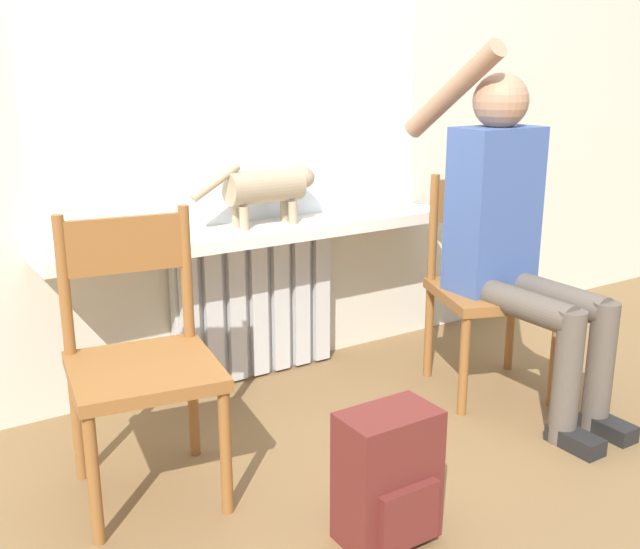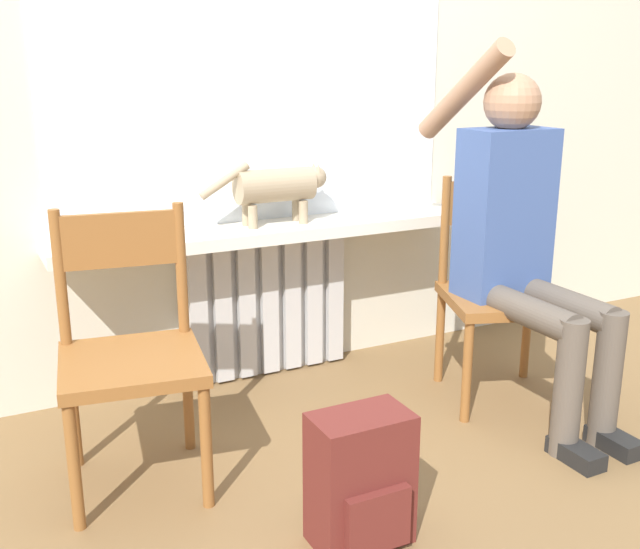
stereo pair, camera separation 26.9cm
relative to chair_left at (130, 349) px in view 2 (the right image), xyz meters
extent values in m
plane|color=brown|center=(0.72, -0.53, -0.45)|extent=(12.00, 12.00, 0.00)
cube|color=beige|center=(0.72, 0.70, 0.90)|extent=(7.00, 0.06, 2.70)
cube|color=silver|center=(0.72, 0.63, -0.14)|extent=(0.73, 0.05, 0.62)
cube|color=silver|center=(0.40, 0.59, -0.14)|extent=(0.07, 0.03, 0.60)
cube|color=silver|center=(0.51, 0.59, -0.14)|extent=(0.07, 0.03, 0.60)
cube|color=silver|center=(0.61, 0.59, -0.14)|extent=(0.07, 0.03, 0.60)
cube|color=silver|center=(0.72, 0.59, -0.14)|extent=(0.07, 0.03, 0.60)
cube|color=silver|center=(0.82, 0.59, -0.14)|extent=(0.07, 0.03, 0.60)
cube|color=silver|center=(0.93, 0.59, -0.14)|extent=(0.07, 0.03, 0.60)
cube|color=silver|center=(1.03, 0.59, -0.14)|extent=(0.07, 0.03, 0.60)
cube|color=white|center=(0.72, 0.53, 0.20)|extent=(1.79, 0.27, 0.05)
cube|color=white|center=(0.72, 0.66, 0.80)|extent=(1.72, 0.01, 1.15)
cube|color=brown|center=(-0.01, -0.04, -0.03)|extent=(0.49, 0.49, 0.04)
cylinder|color=brown|center=(-0.22, -0.20, -0.25)|extent=(0.04, 0.04, 0.40)
cylinder|color=brown|center=(0.15, -0.26, -0.25)|extent=(0.04, 0.04, 0.40)
cylinder|color=brown|center=(-0.16, 0.17, -0.25)|extent=(0.04, 0.04, 0.40)
cylinder|color=brown|center=(0.21, 0.12, -0.25)|extent=(0.04, 0.04, 0.40)
cylinder|color=brown|center=(-0.16, 0.17, 0.21)|extent=(0.04, 0.04, 0.44)
cylinder|color=brown|center=(0.21, 0.12, 0.21)|extent=(0.04, 0.04, 0.44)
cube|color=brown|center=(0.02, 0.14, 0.32)|extent=(0.39, 0.08, 0.18)
cube|color=brown|center=(1.44, -0.04, -0.03)|extent=(0.55, 0.55, 0.04)
cylinder|color=brown|center=(1.20, -0.15, -0.25)|extent=(0.04, 0.04, 0.40)
cylinder|color=brown|center=(1.55, -0.29, -0.25)|extent=(0.04, 0.04, 0.40)
cylinder|color=brown|center=(1.33, 0.20, -0.25)|extent=(0.04, 0.04, 0.40)
cylinder|color=brown|center=(1.68, 0.07, -0.25)|extent=(0.04, 0.04, 0.40)
cylinder|color=brown|center=(1.33, 0.20, 0.21)|extent=(0.04, 0.04, 0.44)
cylinder|color=brown|center=(1.68, 0.07, 0.21)|extent=(0.04, 0.04, 0.44)
cube|color=brown|center=(1.51, 0.14, 0.32)|extent=(0.37, 0.16, 0.18)
cylinder|color=brown|center=(1.35, -0.26, 0.00)|extent=(0.11, 0.49, 0.11)
cylinder|color=brown|center=(1.53, -0.26, 0.00)|extent=(0.11, 0.49, 0.11)
cylinder|color=brown|center=(1.35, -0.51, -0.20)|extent=(0.10, 0.10, 0.49)
cylinder|color=brown|center=(1.53, -0.51, -0.20)|extent=(0.10, 0.10, 0.49)
cube|color=black|center=(1.35, -0.57, -0.42)|extent=(0.09, 0.20, 0.06)
cube|color=black|center=(1.53, -0.57, -0.42)|extent=(0.09, 0.20, 0.06)
cube|color=#3D5693|center=(1.44, -0.02, 0.31)|extent=(0.34, 0.20, 0.64)
sphere|color=#A87A5B|center=(1.44, -0.02, 0.72)|extent=(0.21, 0.21, 0.21)
cylinder|color=#A87A5B|center=(1.32, 0.12, 0.75)|extent=(0.08, 0.50, 0.38)
cylinder|color=#3D5693|center=(1.59, -0.06, 0.28)|extent=(0.08, 0.08, 0.51)
cylinder|color=#9E896B|center=(0.73, 0.54, 0.38)|extent=(0.32, 0.13, 0.13)
sphere|color=#9E896B|center=(0.92, 0.54, 0.40)|extent=(0.09, 0.09, 0.09)
cone|color=#9E896B|center=(0.92, 0.52, 0.44)|extent=(0.03, 0.03, 0.03)
cone|color=#9E896B|center=(0.92, 0.56, 0.44)|extent=(0.03, 0.03, 0.03)
cylinder|color=#9E896B|center=(0.84, 0.51, 0.27)|extent=(0.04, 0.04, 0.09)
cylinder|color=#9E896B|center=(0.84, 0.58, 0.27)|extent=(0.04, 0.04, 0.09)
cylinder|color=#9E896B|center=(0.62, 0.51, 0.27)|extent=(0.04, 0.04, 0.09)
cylinder|color=#9E896B|center=(0.62, 0.58, 0.27)|extent=(0.04, 0.04, 0.09)
cylinder|color=#9E896B|center=(0.52, 0.54, 0.42)|extent=(0.21, 0.03, 0.14)
cube|color=maroon|center=(0.48, -0.61, -0.25)|extent=(0.27, 0.17, 0.39)
cube|color=maroon|center=(0.48, -0.71, -0.33)|extent=(0.19, 0.03, 0.18)
camera|label=1|loc=(-0.68, -2.08, 0.86)|focal=42.00mm
camera|label=2|loc=(-0.45, -2.21, 0.86)|focal=42.00mm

